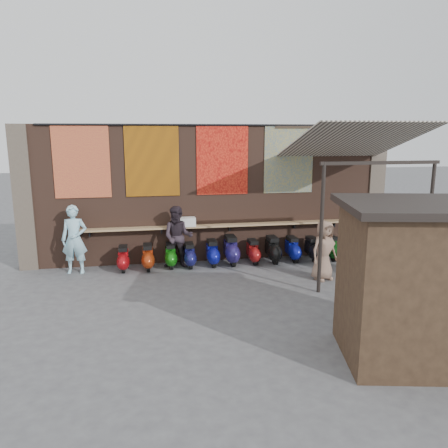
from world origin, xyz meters
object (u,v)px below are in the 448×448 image
scooter_stool_10 (331,248)px  diner_right (178,237)px  scooter_stool_6 (253,252)px  shopper_grey (383,248)px  scooter_stool_8 (293,249)px  shelf_box (186,222)px  scooter_stool_4 (212,253)px  scooter_stool_0 (123,259)px  diner_left (74,239)px  shopper_tan (324,250)px  scooter_stool_2 (171,256)px  scooter_stool_5 (231,250)px  scooter_stool_1 (148,257)px  scooter_stool_9 (312,249)px  scooter_stool_7 (273,250)px  market_stall (420,286)px  scooter_stool_3 (190,255)px

scooter_stool_10 → diner_right: diner_right is taller
scooter_stool_6 → shopper_grey: 3.59m
scooter_stool_8 → shelf_box: bearing=175.4°
shelf_box → scooter_stool_10: bearing=-4.3°
scooter_stool_4 → shopper_grey: bearing=-23.3°
shelf_box → scooter_stool_0: bearing=-169.3°
diner_left → shopper_tan: 6.66m
scooter_stool_2 → scooter_stool_5: (1.76, 0.00, 0.07)m
scooter_stool_1 → scooter_stool_4: 1.84m
shelf_box → scooter_stool_10: (4.35, -0.32, -0.89)m
shelf_box → scooter_stool_9: size_ratio=0.74×
scooter_stool_7 → scooter_stool_6: bearing=177.7°
scooter_stool_10 → market_stall: 6.00m
scooter_stool_5 → scooter_stool_10: size_ratio=1.13×
scooter_stool_3 → scooter_stool_7: scooter_stool_7 is taller
scooter_stool_4 → shopper_grey: shopper_grey is taller
scooter_stool_6 → scooter_stool_5: bearing=177.9°
scooter_stool_0 → shopper_grey: 7.02m
scooter_stool_5 → shopper_tan: size_ratio=0.55×
scooter_stool_1 → scooter_stool_5: (2.40, 0.09, 0.06)m
scooter_stool_0 → diner_left: 1.40m
scooter_stool_8 → scooter_stool_10: bearing=-3.2°
shelf_box → scooter_stool_3: bearing=-80.2°
scooter_stool_3 → diner_left: bearing=179.5°
scooter_stool_7 → shopper_tan: bearing=-64.2°
diner_right → scooter_stool_1: bearing=-164.2°
scooter_stool_1 → scooter_stool_4: bearing=2.0°
shelf_box → scooter_stool_7: shelf_box is taller
scooter_stool_10 → scooter_stool_8: bearing=176.8°
market_stall → scooter_stool_9: bearing=97.6°
shelf_box → diner_right: 0.54m
market_stall → shopper_grey: bearing=79.3°
scooter_stool_5 → diner_left: (-4.33, -0.05, 0.53)m
shopper_tan → market_stall: (-0.09, -4.12, 0.50)m
scooter_stool_5 → diner_left: size_ratio=0.46×
scooter_stool_3 → scooter_stool_4: bearing=3.9°
shopper_tan → market_stall: bearing=-110.1°
scooter_stool_0 → market_stall: 7.78m
scooter_stool_2 → scooter_stool_4: size_ratio=0.94×
scooter_stool_0 → scooter_stool_10: bearing=0.1°
scooter_stool_2 → scooter_stool_1: bearing=-172.1°
scooter_stool_3 → shopper_grey: shopper_grey is taller
shelf_box → shopper_tan: bearing=-31.2°
market_stall → scooter_stool_5: bearing=120.9°
diner_right → shopper_grey: (5.24, -1.82, -0.10)m
scooter_stool_1 → diner_right: diner_right is taller
diner_right → market_stall: 6.86m
shopper_grey → scooter_stool_7: bearing=-30.2°
shopper_grey → shopper_tan: size_ratio=1.00×
shelf_box → shopper_tan: shopper_tan is taller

